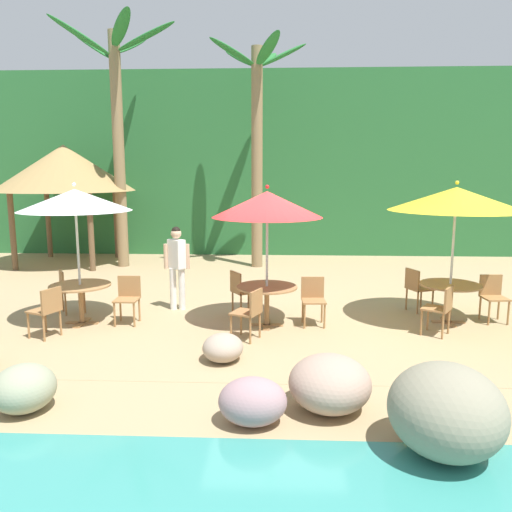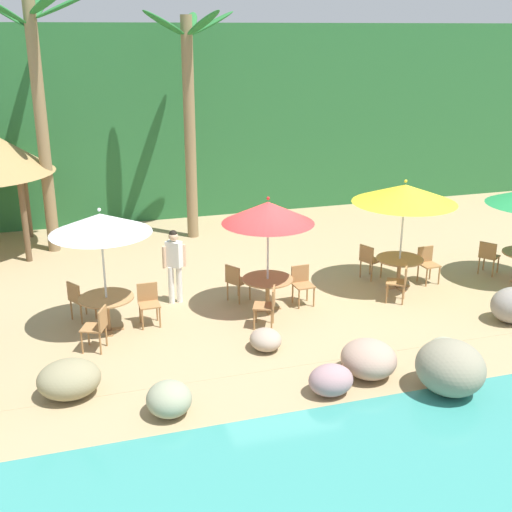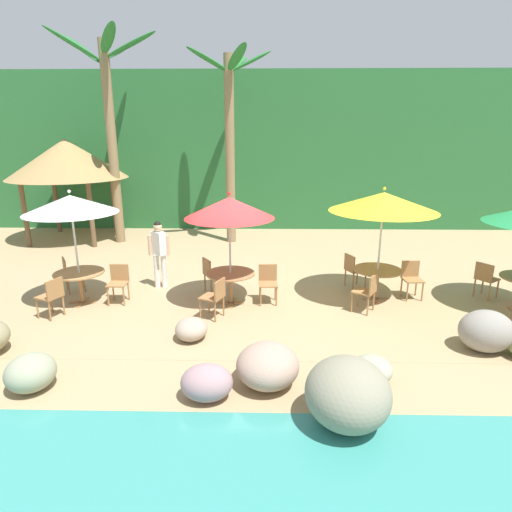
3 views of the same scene
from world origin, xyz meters
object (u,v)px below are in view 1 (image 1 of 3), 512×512
Objects in this scene: palm_tree_nearest at (117,111)px; waiter_in_white at (177,262)px; umbrella_red at (267,204)px; chair_yellow_inland at (416,287)px; dining_table_white at (80,291)px; chair_red_left at (250,310)px; chair_yellow_left at (441,307)px; palm_tree_second at (257,126)px; chair_white_inland at (68,288)px; umbrella_white at (75,200)px; chair_red_seaward at (313,297)px; chair_yellow_seaward at (493,294)px; chair_white_left at (47,308)px; chair_red_inland at (241,289)px; umbrella_yellow at (456,199)px; dining_table_yellow at (450,291)px; palapa_hut at (64,169)px; chair_white_seaward at (128,296)px; dining_table_red at (267,293)px.

waiter_in_white is (2.55, -4.64, -3.46)m from palm_tree_nearest.
umbrella_red is 2.94× the size of chair_yellow_inland.
chair_red_left is at bearing -13.95° from dining_table_white.
dining_table_white is 1.26× the size of chair_yellow_left.
chair_red_left is 2.47m from waiter_in_white.
palm_tree_second is at bearing 62.84° from dining_table_white.
chair_yellow_left is (6.92, -1.08, 0.00)m from chair_white_inland.
umbrella_white reaches higher than umbrella_red.
chair_red_seaward is 6.80m from palm_tree_second.
chair_yellow_seaward is (4.47, 1.30, 0.00)m from chair_red_left.
chair_white_left is 3.49m from chair_red_inland.
chair_yellow_seaward is (4.74, -0.19, 0.00)m from chair_red_inland.
dining_table_white is at bearing -176.95° from umbrella_yellow.
chair_red_inland is 7.43m from palm_tree_nearest.
dining_table_yellow is at bearing -61.32° from chair_yellow_inland.
palapa_hut is (-5.74, 0.23, -1.19)m from palm_tree_second.
palapa_hut is at bearing 149.10° from umbrella_yellow.
dining_table_white is 6.41m from chair_yellow_left.
umbrella_yellow reaches higher than chair_red_left.
chair_white_inland is at bearing 178.88° from chair_yellow_seaward.
chair_white_left is at bearing -170.39° from chair_yellow_seaward.
waiter_in_white is (-4.80, -0.07, 0.47)m from chair_yellow_inland.
chair_yellow_inland is at bearing 6.67° from chair_red_inland.
umbrella_white is 4.62m from chair_red_seaward.
palm_tree_nearest is at bearing 108.02° from chair_white_seaward.
palapa_hut reaches higher than dining_table_red.
palm_tree_nearest is at bearing -177.86° from palm_tree_second.
dining_table_yellow is (5.94, 0.27, 0.10)m from chair_white_seaward.
umbrella_red reaches higher than chair_white_inland.
chair_white_inland and chair_yellow_seaward have the same top height.
chair_red_inland is 1.00× the size of chair_yellow_left.
chair_yellow_seaward is 1.00× the size of chair_yellow_left.
palm_tree_nearest is (-5.23, 5.52, 3.93)m from chair_red_seaward.
chair_yellow_left is at bearing -35.26° from palapa_hut.
umbrella_white is 6.79m from palm_tree_second.
dining_table_white is 1.26× the size of chair_red_inland.
chair_red_left is (0.27, -1.49, 0.00)m from chair_red_inland.
chair_white_left is 1.00× the size of chair_yellow_seaward.
umbrella_yellow reaches higher than chair_white_left.
palm_tree_second is (-0.42, 5.81, 3.43)m from dining_table_red.
dining_table_yellow is 5.27m from waiter_in_white.
chair_red_inland is at bearing -52.23° from palm_tree_nearest.
chair_white_seaward is 1.00× the size of chair_red_inland.
chair_yellow_seaward reaches higher than dining_table_red.
chair_yellow_seaward is at bearing 36.69° from chair_yellow_left.
dining_table_yellow is 0.86m from chair_yellow_seaward.
chair_red_left is at bearing -173.19° from chair_yellow_left.
palapa_hut is at bearing 130.78° from chair_red_left.
umbrella_red is at bearing -28.90° from waiter_in_white.
dining_table_red is at bearing 13.04° from chair_white_left.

